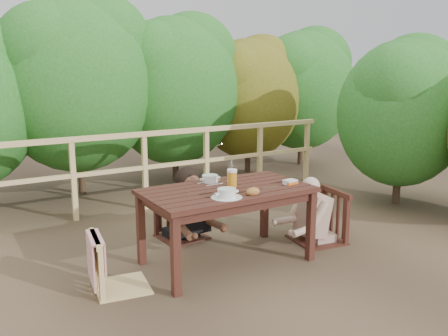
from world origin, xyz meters
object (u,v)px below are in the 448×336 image
soup_near (227,194)px  soup_far (210,179)px  tumbler (254,190)px  butter_tub (290,183)px  table (227,226)px  bottle (231,172)px  chair_far (181,195)px  chair_right (318,194)px  beer_glass (232,179)px  woman (180,182)px  bread_roll (253,192)px  chair_left (120,236)px  diner_right (321,188)px

soup_near → soup_far: (0.15, 0.54, -0.00)m
tumbler → butter_tub: tumbler is taller
table → bottle: bottle is taller
table → chair_far: size_ratio=1.60×
chair_far → bottle: (0.23, -0.64, 0.34)m
soup_near → bottle: (0.31, 0.42, 0.07)m
chair_right → soup_near: (-1.27, -0.24, 0.24)m
beer_glass → tumbler: beer_glass is taller
tumbler → butter_tub: (0.47, 0.08, -0.01)m
table → tumbler: tumbler is taller
table → butter_tub: (0.60, -0.18, 0.38)m
butter_tub → chair_far: bearing=114.7°
chair_right → tumbler: 1.04m
table → woman: size_ratio=1.25×
chair_right → bread_roll: 1.09m
chair_left → diner_right: 2.18m
table → chair_far: bearing=95.1°
chair_left → butter_tub: (1.63, -0.17, 0.28)m
soup_far → table: bearing=-86.9°
soup_near → beer_glass: size_ratio=1.51×
beer_glass → chair_right: bearing=-2.5°
bread_roll → diner_right: bearing=14.8°
chair_left → soup_near: bearing=-97.7°
table → chair_left: (-1.03, -0.00, 0.10)m
soup_near → tumbler: bearing=1.0°
woman → beer_glass: woman is taller
diner_right → bread_roll: bearing=113.1°
chair_right → diner_right: (0.03, 0.00, 0.07)m
table → tumbler: bearing=-63.4°
bottle → tumbler: size_ratio=3.33×
table → butter_tub: 0.73m
chair_left → chair_right: chair_right is taller
butter_tub → tumbler: bearing=179.7°
diner_right → bread_roll: size_ratio=8.96×
table → bottle: 0.52m
soup_far → chair_right: bearing=-15.2°
bread_roll → tumbler: (0.04, 0.05, -0.00)m
bottle → beer_glass: bearing=-119.8°
chair_left → bread_roll: (1.12, -0.30, 0.29)m
bread_roll → butter_tub: 0.53m
soup_near → beer_glass: (0.23, 0.28, 0.04)m
soup_far → beer_glass: beer_glass is taller
soup_near → beer_glass: bearing=50.5°
woman → bread_roll: bearing=93.4°
table → soup_near: 0.50m
soup_near → bread_roll: (0.25, -0.04, -0.01)m
chair_right → tumbler: size_ratio=14.83×
bread_roll → tumbler: bearing=47.1°
diner_right → table: bearing=97.3°
woman → beer_glass: (0.14, -0.81, 0.18)m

